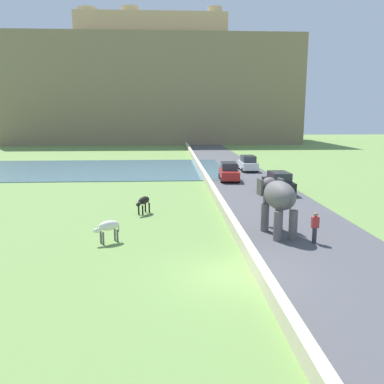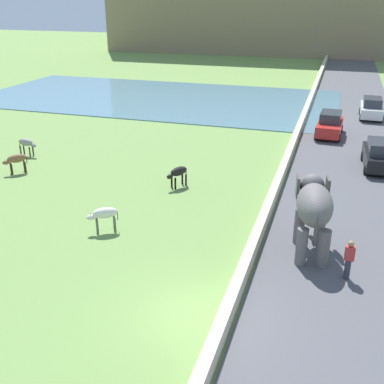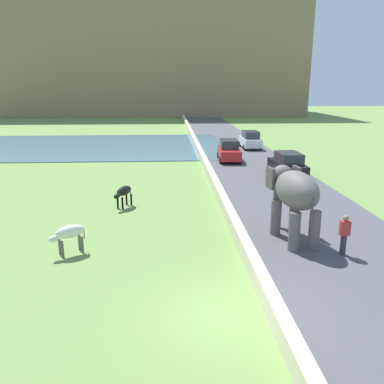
# 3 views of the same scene
# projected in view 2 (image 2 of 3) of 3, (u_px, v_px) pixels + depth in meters

# --- Properties ---
(ground_plane) EXTENTS (220.00, 220.00, 0.00)m
(ground_plane) POSITION_uv_depth(u_px,v_px,m) (191.00, 314.00, 15.52)
(ground_plane) COLOR #6B8E47
(road_surface) EXTENTS (7.00, 120.00, 0.06)m
(road_surface) POSITION_uv_depth(u_px,v_px,m) (350.00, 150.00, 31.68)
(road_surface) COLOR #4C4C51
(road_surface) RESTS_ON ground
(barrier_wall) EXTENTS (0.40, 110.00, 0.65)m
(barrier_wall) POSITION_uv_depth(u_px,v_px,m) (291.00, 150.00, 30.86)
(barrier_wall) COLOR beige
(barrier_wall) RESTS_ON ground
(lake) EXTENTS (36.00, 18.00, 0.08)m
(lake) POSITION_uv_depth(u_px,v_px,m) (156.00, 98.00, 47.68)
(lake) COLOR slate
(lake) RESTS_ON ground
(elephant) EXTENTS (1.78, 3.56, 2.99)m
(elephant) POSITION_uv_depth(u_px,v_px,m) (314.00, 207.00, 18.49)
(elephant) COLOR #605B5B
(elephant) RESTS_ON ground
(person_beside_elephant) EXTENTS (0.36, 0.22, 1.63)m
(person_beside_elephant) POSITION_uv_depth(u_px,v_px,m) (349.00, 259.00, 17.08)
(person_beside_elephant) COLOR #33333D
(person_beside_elephant) RESTS_ON ground
(car_black) EXTENTS (1.93, 4.07, 1.80)m
(car_black) POSITION_uv_depth(u_px,v_px,m) (380.00, 155.00, 28.05)
(car_black) COLOR black
(car_black) RESTS_ON ground
(car_red) EXTENTS (1.95, 4.08, 1.80)m
(car_red) POSITION_uv_depth(u_px,v_px,m) (330.00, 125.00, 34.58)
(car_red) COLOR red
(car_red) RESTS_ON ground
(car_white) EXTENTS (1.80, 4.00, 1.80)m
(car_white) POSITION_uv_depth(u_px,v_px,m) (371.00, 108.00, 39.52)
(car_white) COLOR white
(car_white) RESTS_ON ground
(cow_black) EXTENTS (1.00, 1.36, 1.15)m
(cow_black) POSITION_uv_depth(u_px,v_px,m) (178.00, 173.00, 25.46)
(cow_black) COLOR black
(cow_black) RESTS_ON ground
(cow_grey) EXTENTS (1.41, 0.56, 1.15)m
(cow_grey) POSITION_uv_depth(u_px,v_px,m) (26.00, 143.00, 30.47)
(cow_grey) COLOR gray
(cow_grey) RESTS_ON ground
(cow_brown) EXTENTS (1.19, 1.25, 1.15)m
(cow_brown) POSITION_uv_depth(u_px,v_px,m) (16.00, 160.00, 27.46)
(cow_brown) COLOR brown
(cow_brown) RESTS_ON ground
(cow_white) EXTENTS (1.35, 1.03, 1.15)m
(cow_white) POSITION_uv_depth(u_px,v_px,m) (104.00, 214.00, 20.65)
(cow_white) COLOR silver
(cow_white) RESTS_ON ground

